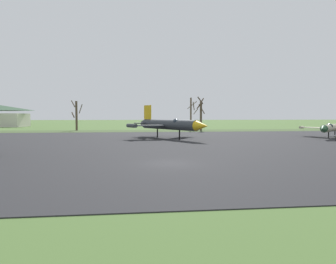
{
  "coord_description": "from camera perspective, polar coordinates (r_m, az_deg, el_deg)",
  "views": [
    {
      "loc": [
        -2.8,
        -23.2,
        3.83
      ],
      "look_at": [
        1.98,
        18.22,
        1.6
      ],
      "focal_mm": 31.26,
      "sensor_mm": 36.0,
      "label": 1
    }
  ],
  "objects": [
    {
      "name": "ground_plane",
      "position": [
        23.68,
        0.3,
        -6.24
      ],
      "size": [
        600.0,
        600.0,
        0.0
      ],
      "primitive_type": "plane",
      "color": "#4C6B33"
    },
    {
      "name": "asphalt_apron",
      "position": [
        41.19,
        -2.65,
        -2.24
      ],
      "size": [
        107.42,
        59.08,
        0.05
      ],
      "primitive_type": "cube",
      "color": "#28282B",
      "rests_on": "ground"
    },
    {
      "name": "grass_verge_strip",
      "position": [
        76.61,
        -4.47,
        0.21
      ],
      "size": [
        167.42,
        12.0,
        0.06
      ],
      "primitive_type": "cube",
      "color": "#41552D",
      "rests_on": "ground"
    },
    {
      "name": "jet_fighter_front_left",
      "position": [
        49.61,
        0.25,
        1.51
      ],
      "size": [
        12.54,
        16.68,
        5.93
      ],
      "color": "#33383D",
      "rests_on": "ground"
    },
    {
      "name": "jet_fighter_rear_center",
      "position": [
        58.7,
        29.32,
        0.74
      ],
      "size": [
        11.47,
        11.27,
        4.06
      ],
      "color": "#B7B293",
      "rests_on": "ground"
    },
    {
      "name": "info_placard_rear_center",
      "position": [
        50.4,
        29.93,
        -0.92
      ],
      "size": [
        0.62,
        0.4,
        1.06
      ],
      "color": "black",
      "rests_on": "ground"
    },
    {
      "name": "bare_tree_far_left",
      "position": [
        82.07,
        -17.45,
        3.19
      ],
      "size": [
        3.13,
        3.11,
        8.14
      ],
      "color": "brown",
      "rests_on": "ground"
    },
    {
      "name": "bare_tree_left_of_center",
      "position": [
        80.51,
        4.57,
        3.72
      ],
      "size": [
        2.5,
        3.03,
        8.96
      ],
      "color": "brown",
      "rests_on": "ground"
    },
    {
      "name": "bare_tree_center",
      "position": [
        78.82,
        6.42,
        3.64
      ],
      "size": [
        2.12,
        2.26,
        9.08
      ],
      "color": "brown",
      "rests_on": "ground"
    }
  ]
}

